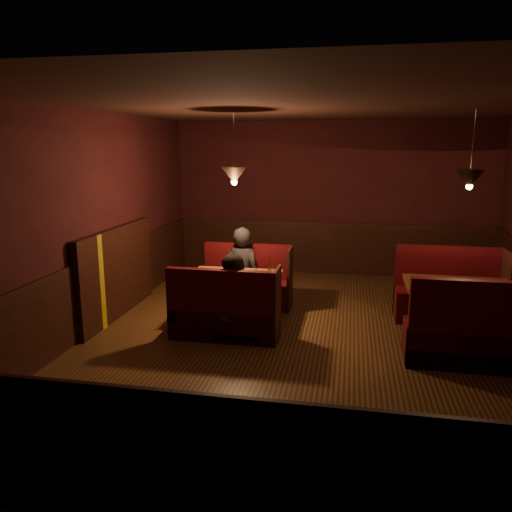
% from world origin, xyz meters
% --- Properties ---
extents(room, '(6.02, 7.02, 2.92)m').
position_xyz_m(room, '(-0.28, 0.05, 1.05)').
color(room, '#341E0C').
rests_on(room, ground).
extents(main_table, '(1.27, 0.77, 0.89)m').
position_xyz_m(main_table, '(-1.19, 0.52, 0.52)').
color(main_table, brown).
rests_on(main_table, ground).
extents(main_bench_far, '(1.39, 0.50, 0.95)m').
position_xyz_m(main_bench_far, '(-1.17, 1.24, 0.30)').
color(main_bench_far, black).
rests_on(main_bench_far, ground).
extents(main_bench_near, '(1.39, 0.50, 0.95)m').
position_xyz_m(main_bench_near, '(-1.17, -0.20, 0.30)').
color(main_bench_near, black).
rests_on(main_bench_near, ground).
extents(second_table, '(1.32, 0.84, 0.75)m').
position_xyz_m(second_table, '(1.75, 0.31, 0.55)').
color(second_table, brown).
rests_on(second_table, ground).
extents(second_bench_far, '(1.46, 0.55, 1.04)m').
position_xyz_m(second_bench_far, '(1.78, 1.09, 0.33)').
color(second_bench_far, black).
rests_on(second_bench_far, ground).
extents(second_bench_near, '(1.46, 0.55, 1.04)m').
position_xyz_m(second_bench_near, '(1.78, -0.48, 0.33)').
color(second_bench_near, black).
rests_on(second_bench_near, ground).
extents(diner_a, '(0.66, 0.52, 1.59)m').
position_xyz_m(diner_a, '(-1.25, 1.22, 0.79)').
color(diner_a, black).
rests_on(diner_a, ground).
extents(diner_b, '(0.74, 0.60, 1.46)m').
position_xyz_m(diner_b, '(-1.02, -0.18, 0.73)').
color(diner_b, black).
rests_on(diner_b, ground).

